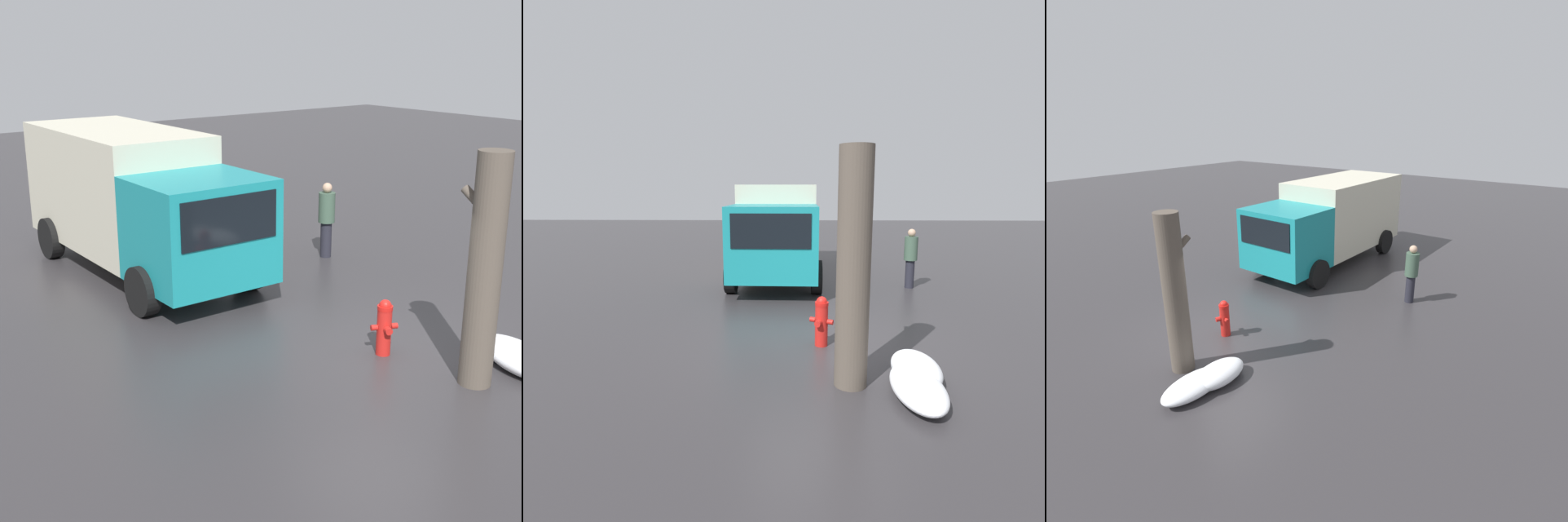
{
  "view_description": "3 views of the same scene",
  "coord_description": "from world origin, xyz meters",
  "views": [
    {
      "loc": [
        -7.07,
        7.79,
        4.75
      ],
      "look_at": [
        3.02,
        0.08,
        0.78
      ],
      "focal_mm": 50.0,
      "sensor_mm": 36.0,
      "label": 1
    },
    {
      "loc": [
        -6.91,
        0.51,
        2.74
      ],
      "look_at": [
        3.13,
        0.73,
        0.98
      ],
      "focal_mm": 28.0,
      "sensor_mm": 36.0,
      "label": 2
    },
    {
      "loc": [
        -5.79,
        -6.72,
        4.94
      ],
      "look_at": [
        3.41,
        0.08,
        0.9
      ],
      "focal_mm": 28.0,
      "sensor_mm": 36.0,
      "label": 3
    }
  ],
  "objects": [
    {
      "name": "snow_pile_by_hydrant",
      "position": [
        -1.86,
        -1.15,
        0.16
      ],
      "size": [
        1.39,
        0.68,
        0.32
      ],
      "color": "white",
      "rests_on": "ground_plane"
    },
    {
      "name": "pedestrian",
      "position": [
        4.39,
        -2.79,
        0.91
      ],
      "size": [
        0.36,
        0.36,
        1.67
      ],
      "rotation": [
        0.0,
        0.0,
        1.83
      ],
      "color": "#23232D",
      "rests_on": "ground_plane"
    },
    {
      "name": "tree_trunk",
      "position": [
        -1.47,
        -0.31,
        1.67
      ],
      "size": [
        0.71,
        0.46,
        3.32
      ],
      "color": "brown",
      "rests_on": "ground_plane"
    },
    {
      "name": "fire_hydrant",
      "position": [
        -0.0,
        0.0,
        0.46
      ],
      "size": [
        0.35,
        0.43,
        0.9
      ],
      "rotation": [
        0.0,
        0.0,
        2.71
      ],
      "color": "red",
      "rests_on": "ground_plane"
    },
    {
      "name": "ground_plane",
      "position": [
        0.0,
        0.0,
        0.0
      ],
      "size": [
        60.0,
        60.0,
        0.0
      ],
      "primitive_type": "plane",
      "color": "#333033"
    },
    {
      "name": "snow_pile_curbside",
      "position": [
        -1.35,
        -1.28,
        0.19
      ],
      "size": [
        1.17,
        0.67,
        0.37
      ],
      "color": "white",
      "rests_on": "ground_plane"
    },
    {
      "name": "delivery_truck",
      "position": [
        6.05,
        0.98,
        1.57
      ],
      "size": [
        6.62,
        2.65,
        2.88
      ],
      "rotation": [
        0.0,
        0.0,
        1.55
      ],
      "color": "teal",
      "rests_on": "ground_plane"
    }
  ]
}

